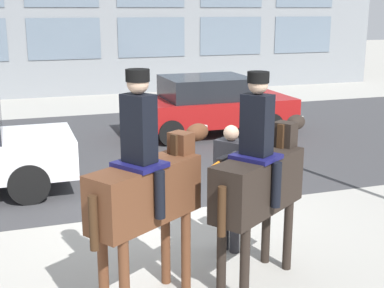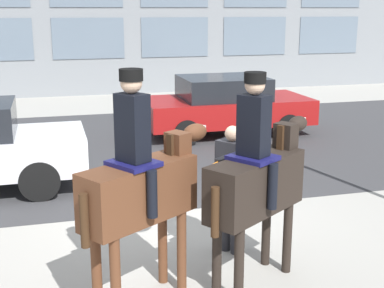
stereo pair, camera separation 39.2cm
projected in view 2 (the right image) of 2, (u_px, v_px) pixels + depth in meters
name	position (u px, v px, depth m)	size (l,w,h in m)	color
ground_plane	(162.00, 225.00, 8.06)	(80.00, 80.00, 0.00)	#9E9B93
road_surface	(120.00, 148.00, 12.51)	(25.93, 8.50, 0.01)	#38383A
mounted_horse_lead	(141.00, 186.00, 5.63)	(1.62, 1.19, 2.59)	#59331E
mounted_horse_companion	(257.00, 179.00, 6.08)	(1.62, 1.23, 2.51)	black
pedestrian_bystander	(232.00, 179.00, 6.92)	(0.70, 0.80, 1.73)	#232328
street_car_far_lane	(225.00, 105.00, 13.74)	(4.23, 2.06, 1.49)	maroon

